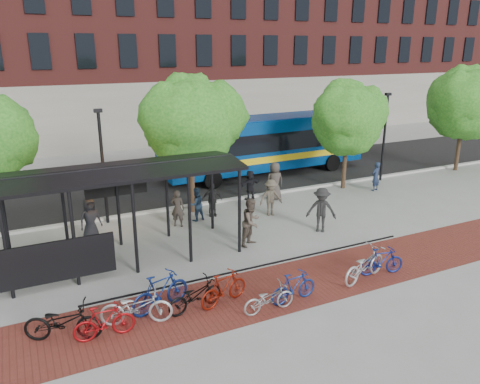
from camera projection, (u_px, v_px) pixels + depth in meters
name	position (u px, v px, depth m)	size (l,w,h in m)	color
ground	(281.00, 224.00, 21.06)	(160.00, 160.00, 0.00)	#9E9E99
asphalt_street	(213.00, 180.00, 27.92)	(160.00, 8.00, 0.01)	black
curb	(242.00, 198.00, 24.48)	(160.00, 0.25, 0.12)	#B7B7B2
brick_strip	(306.00, 281.00, 15.94)	(24.00, 3.00, 0.01)	maroon
bike_rack_rail	(260.00, 278.00, 16.17)	(12.00, 0.05, 0.95)	black
building_brick	(235.00, 20.00, 44.55)	(55.00, 14.00, 20.00)	maroon
bus_shelter	(91.00, 185.00, 16.36)	(10.60, 3.07, 3.60)	black
tree_b	(192.00, 119.00, 21.39)	(5.15, 4.20, 6.47)	#382619
tree_c	(348.00, 116.00, 25.27)	(4.66, 3.80, 5.92)	#382619
tree_d	(466.00, 100.00, 28.91)	(5.39, 4.40, 6.55)	#382619
lamp_post_left	(103.00, 164.00, 20.40)	(0.35, 0.20, 5.12)	black
lamp_post_right	(384.00, 135.00, 27.09)	(0.35, 0.20, 5.12)	black
bus	(265.00, 142.00, 28.73)	(13.21, 3.46, 3.54)	navy
bike_0	(63.00, 322.00, 12.62)	(0.73, 2.09, 1.10)	black
bike_1	(104.00, 322.00, 12.70)	(0.47, 1.67, 1.00)	#9E0E12
bike_2	(136.00, 307.00, 13.35)	(0.72, 2.06, 1.08)	#B8B9BB
bike_3	(160.00, 292.00, 14.06)	(0.57, 2.00, 1.20)	navy
bike_4	(195.00, 295.00, 14.07)	(0.65, 1.85, 0.97)	black
bike_5	(224.00, 288.00, 14.39)	(0.50, 1.77, 1.07)	maroon
bike_6	(269.00, 298.00, 13.99)	(0.58, 1.67, 0.88)	#949496
bike_7	(294.00, 287.00, 14.53)	(0.47, 1.66, 1.00)	navy
bike_10	(364.00, 265.00, 15.86)	(0.75, 2.16, 1.13)	#B5B5B8
bike_11	(381.00, 261.00, 16.26)	(0.47, 1.66, 1.00)	navy
pedestrian_0	(90.00, 220.00, 18.97)	(0.90, 0.59, 1.85)	black
pedestrian_1	(178.00, 208.00, 20.53)	(0.61, 0.40, 1.68)	#37312C
pedestrian_2	(196.00, 204.00, 21.25)	(0.76, 0.59, 1.56)	#1F3148
pedestrian_3	(271.00, 198.00, 21.88)	(1.13, 0.65, 1.75)	brown
pedestrian_4	(212.00, 200.00, 21.84)	(0.94, 0.39, 1.60)	black
pedestrian_5	(250.00, 185.00, 24.24)	(1.42, 0.45, 1.54)	black
pedestrian_6	(275.00, 181.00, 24.12)	(0.97, 0.63, 1.98)	#413934
pedestrian_7	(376.00, 176.00, 25.66)	(0.59, 0.39, 1.62)	#202C4A
pedestrian_8	(251.00, 222.00, 18.56)	(0.95, 0.74, 1.96)	brown
pedestrian_9	(321.00, 210.00, 19.92)	(1.26, 0.73, 1.96)	black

